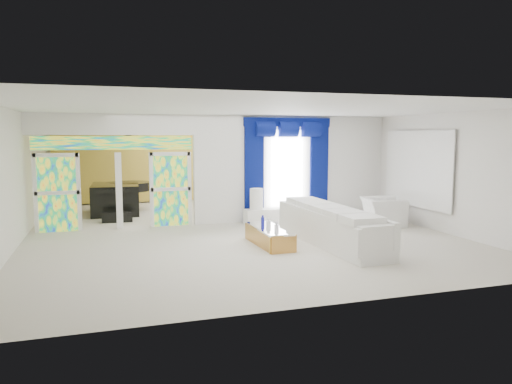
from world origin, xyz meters
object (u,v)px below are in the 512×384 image
object	(u,v)px
white_sofa	(330,228)
armchair	(383,212)
console_table	(267,216)
grand_piano	(115,199)
coffee_table	(269,237)

from	to	relation	value
white_sofa	armchair	bearing A→B (deg)	32.53
console_table	grand_piano	bearing A→B (deg)	141.53
console_table	grand_piano	distance (m)	5.06
coffee_table	grand_piano	size ratio (longest dim) A/B	0.93
white_sofa	coffee_table	xyz separation A→B (m)	(-1.35, 0.30, -0.18)
white_sofa	armchair	distance (m)	2.96
coffee_table	console_table	bearing A→B (deg)	72.37
armchair	coffee_table	bearing A→B (deg)	124.21
coffee_table	console_table	xyz separation A→B (m)	(0.82, 2.57, 0.02)
white_sofa	armchair	world-z (taller)	white_sofa
white_sofa	console_table	size ratio (longest dim) A/B	3.14
coffee_table	armchair	distance (m)	4.03
coffee_table	console_table	world-z (taller)	console_table
grand_piano	console_table	bearing A→B (deg)	-35.83
coffee_table	armchair	bearing A→B (deg)	20.17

